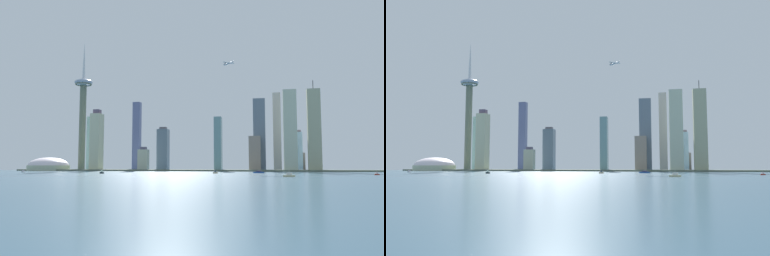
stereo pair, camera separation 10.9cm
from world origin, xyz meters
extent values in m
plane|color=#2E4D60|center=(0.00, 0.00, 0.00)|extent=(6000.00, 6000.00, 0.00)
cube|color=#5F6C58|center=(0.00, 528.39, 1.69)|extent=(829.18, 45.52, 3.38)
cylinder|color=#65705B|center=(-287.45, 573.19, 108.64)|extent=(15.96, 15.96, 217.29)
ellipsoid|color=#94A3BD|center=(-287.45, 573.19, 217.29)|extent=(43.87, 43.87, 15.49)
torus|color=#65705B|center=(-287.45, 573.19, 211.86)|extent=(40.39, 40.39, 3.10)
cone|color=silver|center=(-287.45, 573.19, 273.16)|extent=(7.98, 7.98, 96.27)
cylinder|color=beige|center=(-351.60, 535.94, 6.16)|extent=(97.17, 97.17, 12.31)
ellipsoid|color=silver|center=(-351.60, 535.94, 12.31)|extent=(92.31, 92.31, 37.31)
cube|color=slate|center=(51.15, 548.83, 59.35)|extent=(15.84, 24.34, 118.71)
cube|color=#B0B7A4|center=(-128.40, 570.07, 24.63)|extent=(23.55, 17.07, 49.25)
cube|color=#575168|center=(-128.40, 570.07, 52.33)|extent=(14.13, 10.24, 6.16)
cube|color=#A1A688|center=(252.81, 533.61, 85.12)|extent=(26.25, 19.93, 170.25)
cylinder|color=#4C4C51|center=(252.81, 533.61, 179.65)|extent=(1.60, 1.60, 18.79)
cube|color=#8EB7B1|center=(-288.30, 616.99, 68.14)|extent=(12.82, 14.81, 136.29)
cube|color=slate|center=(-162.23, 616.60, 84.85)|extent=(18.61, 15.39, 169.70)
cube|color=beige|center=(-230.52, 535.28, 65.90)|extent=(23.07, 27.28, 131.81)
cube|color=#5D4D65|center=(-230.52, 535.28, 136.76)|extent=(13.84, 16.37, 9.90)
cube|color=beige|center=(204.19, 521.28, 84.16)|extent=(26.98, 18.52, 168.32)
cube|color=#BAB2A7|center=(178.95, 607.35, 89.30)|extent=(17.51, 16.10, 178.61)
cube|color=#88ABCA|center=(224.96, 577.63, 42.37)|extent=(13.09, 18.35, 84.74)
cube|color=#65565F|center=(224.96, 577.63, 86.94)|extent=(7.86, 11.01, 4.40)
cube|color=slate|center=(-95.92, 623.41, 50.47)|extent=(26.39, 25.50, 100.94)
cube|color=slate|center=(-95.92, 623.41, 103.72)|extent=(15.83, 15.30, 5.55)
cube|color=#6F665B|center=(225.89, 613.59, 20.36)|extent=(25.81, 27.15, 40.71)
cube|color=gray|center=(130.05, 559.10, 37.96)|extent=(24.87, 24.97, 75.93)
cube|color=slate|center=(139.67, 590.57, 81.58)|extent=(26.77, 23.01, 163.15)
cube|color=navy|center=(144.40, 368.92, 1.05)|extent=(18.59, 9.52, 2.10)
cube|color=#3E2F4C|center=(144.40, 368.92, 2.95)|extent=(8.47, 5.87, 1.70)
cylinder|color=silver|center=(144.40, 368.92, 5.48)|extent=(0.24, 0.24, 3.37)
cube|color=white|center=(-281.20, 341.92, 0.91)|extent=(10.76, 7.24, 1.81)
cube|color=#A49DA7|center=(-281.20, 341.92, 3.03)|extent=(5.08, 3.93, 2.44)
cube|color=beige|center=(185.56, 164.04, 1.18)|extent=(14.01, 7.84, 2.35)
cube|color=silver|center=(185.56, 164.04, 3.55)|extent=(6.46, 4.72, 2.38)
cylinder|color=silver|center=(185.56, 164.04, 6.81)|extent=(0.24, 0.24, 4.16)
cube|color=#A92917|center=(306.11, 276.85, 0.71)|extent=(6.22, 2.24, 1.42)
cube|color=silver|center=(306.11, 276.85, 2.64)|extent=(2.77, 1.47, 2.44)
cylinder|color=silver|center=(306.11, 276.85, 5.54)|extent=(0.24, 0.24, 3.38)
cube|color=beige|center=(77.82, 321.25, 1.16)|extent=(7.70, 2.44, 2.33)
cube|color=#2A3A4B|center=(77.82, 321.25, 3.57)|extent=(3.39, 1.70, 2.49)
cube|color=#18272D|center=(-97.82, 281.36, 1.14)|extent=(7.52, 3.57, 2.27)
cube|color=silver|center=(-97.82, 281.36, 3.75)|extent=(3.43, 2.08, 2.95)
cylinder|color=#ABB8CA|center=(82.05, 491.33, 223.42)|extent=(22.30, 23.91, 2.76)
sphere|color=#ABB8CA|center=(92.18, 480.31, 223.42)|extent=(2.76, 2.76, 2.76)
cube|color=#ABB8CA|center=(82.05, 491.33, 224.66)|extent=(22.54, 21.11, 0.50)
cube|color=#ABB8CA|center=(73.53, 500.59, 223.83)|extent=(8.70, 8.28, 0.40)
cube|color=#2D333D|center=(73.53, 500.59, 227.30)|extent=(2.00, 2.11, 5.00)
camera|label=1|loc=(167.41, -289.25, 13.87)|focal=36.00mm
camera|label=2|loc=(167.52, -289.23, 13.87)|focal=36.00mm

